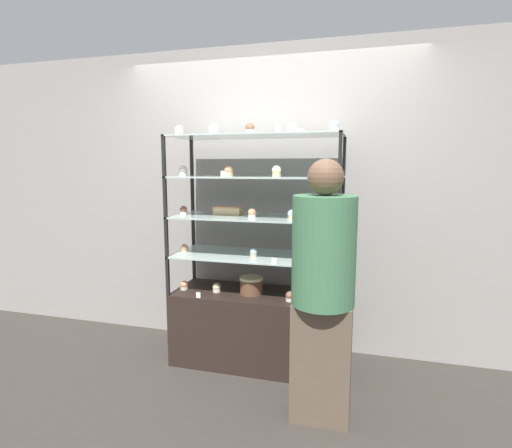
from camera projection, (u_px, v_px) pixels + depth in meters
ground_plane at (256, 361)px, 3.28m from camera, size 20.00×20.00×0.00m
back_wall at (268, 200)px, 3.48m from camera, size 8.00×0.05×2.60m
display_base at (256, 327)px, 3.24m from camera, size 1.32×0.52×0.59m
display_riser_lower at (256, 257)px, 3.16m from camera, size 1.32×0.52×0.31m
display_riser_middle at (256, 218)px, 3.11m from camera, size 1.32×0.52×0.31m
display_riser_upper at (256, 179)px, 3.07m from camera, size 1.32×0.52×0.31m
display_riser_top at (256, 138)px, 3.02m from camera, size 1.32×0.52×0.31m
layer_cake_centerpiece at (251, 285)px, 3.16m from camera, size 0.19×0.19×0.14m
sheet_cake_frosted at (228, 211)px, 3.22m from camera, size 0.22×0.13×0.06m
cupcake_0 at (184, 285)px, 3.28m from camera, size 0.07×0.07×0.07m
cupcake_1 at (217, 288)px, 3.21m from camera, size 0.07×0.07×0.07m
cupcake_2 at (290, 296)px, 3.00m from camera, size 0.07×0.07×0.07m
cupcake_3 at (331, 300)px, 2.91m from camera, size 0.07×0.07×0.07m
price_tag_0 at (198, 295)px, 3.07m from camera, size 0.04×0.00×0.04m
cupcake_4 at (184, 248)px, 3.26m from camera, size 0.06×0.06×0.07m
cupcake_5 at (254, 253)px, 3.08m from camera, size 0.06×0.06×0.07m
cupcake_6 at (334, 258)px, 2.90m from camera, size 0.06×0.06×0.07m
price_tag_1 at (274, 261)px, 2.87m from camera, size 0.04×0.00×0.04m
cupcake_7 at (184, 210)px, 3.22m from camera, size 0.06×0.06×0.07m
cupcake_8 at (252, 213)px, 3.02m from camera, size 0.06×0.06×0.07m
cupcake_9 at (292, 215)px, 2.94m from camera, size 0.06×0.06×0.07m
cupcake_10 at (331, 216)px, 2.87m from camera, size 0.06×0.06×0.07m
price_tag_2 at (309, 219)px, 2.76m from camera, size 0.04×0.00×0.04m
cupcake_11 at (183, 171)px, 3.18m from camera, size 0.07×0.07×0.08m
cupcake_12 at (229, 171)px, 3.05m from camera, size 0.07×0.07×0.08m
cupcake_13 at (276, 171)px, 2.90m from camera, size 0.07×0.07×0.08m
cupcake_14 at (336, 172)px, 2.84m from camera, size 0.07×0.07×0.08m
price_tag_3 at (223, 174)px, 2.88m from camera, size 0.04×0.00×0.04m
cupcake_15 at (179, 131)px, 3.10m from camera, size 0.07×0.07×0.08m
cupcake_16 at (213, 129)px, 2.96m from camera, size 0.07×0.07×0.08m
cupcake_17 at (250, 129)px, 2.89m from camera, size 0.07×0.07×0.08m
cupcake_18 at (292, 129)px, 2.89m from camera, size 0.07×0.07×0.08m
cupcake_19 at (334, 126)px, 2.73m from camera, size 0.07×0.07×0.08m
price_tag_4 at (278, 129)px, 2.73m from camera, size 0.04×0.00×0.04m
donut_glazed at (295, 132)px, 3.00m from camera, size 0.14×0.14×0.04m
customer_figure at (323, 286)px, 2.42m from camera, size 0.38×0.38×1.64m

